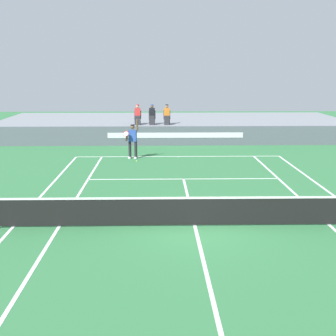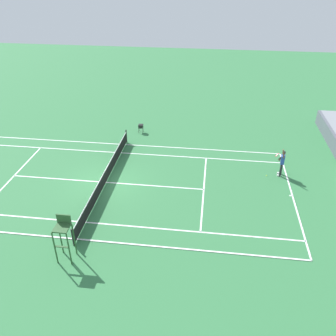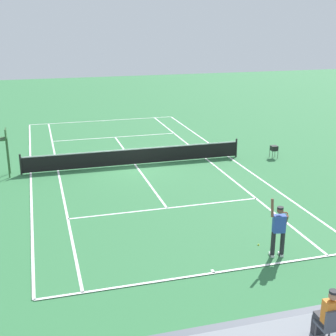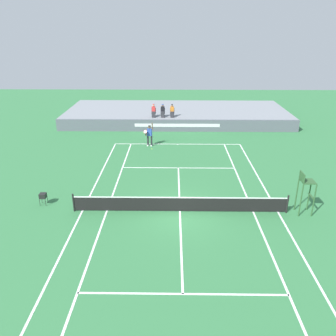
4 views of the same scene
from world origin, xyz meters
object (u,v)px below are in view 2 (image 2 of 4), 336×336
object	(u,v)px
tennis_player	(282,162)
tennis_ball	(267,176)
ball_hopper	(141,126)
umpire_chair	(63,233)

from	to	relation	value
tennis_player	tennis_ball	world-z (taller)	tennis_player
tennis_ball	ball_hopper	bearing A→B (deg)	-120.42
tennis_player	umpire_chair	distance (m)	14.70
ball_hopper	tennis_player	bearing A→B (deg)	62.69
tennis_player	tennis_ball	size ratio (longest dim) A/B	30.63
tennis_player	umpire_chair	world-z (taller)	umpire_chair
tennis_ball	umpire_chair	size ratio (longest dim) A/B	0.03
ball_hopper	umpire_chair	bearing A→B (deg)	-3.01
umpire_chair	ball_hopper	world-z (taller)	umpire_chair
tennis_player	ball_hopper	bearing A→B (deg)	-117.31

